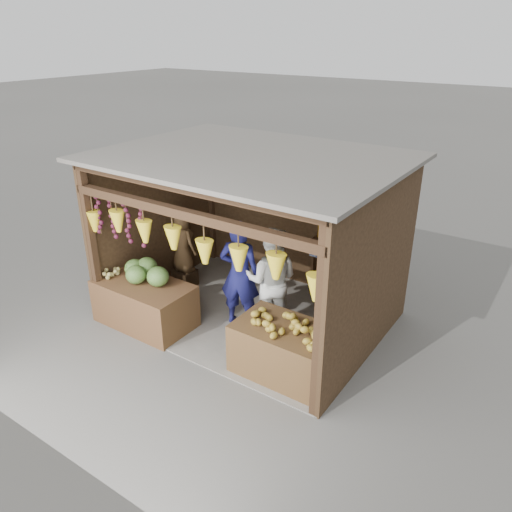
# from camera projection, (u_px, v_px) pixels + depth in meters

# --- Properties ---
(ground) EXTENTS (80.00, 80.00, 0.00)m
(ground) POSITION_uv_depth(u_px,v_px,m) (251.00, 316.00, 8.18)
(ground) COLOR #514F49
(ground) RESTS_ON ground
(stall_structure) EXTENTS (4.30, 3.30, 2.66)m
(stall_structure) POSITION_uv_depth(u_px,v_px,m) (247.00, 221.00, 7.47)
(stall_structure) COLOR slate
(stall_structure) RESTS_ON ground
(back_shelf) EXTENTS (1.25, 0.32, 1.32)m
(back_shelf) POSITION_uv_depth(u_px,v_px,m) (347.00, 256.00, 8.25)
(back_shelf) COLOR #382314
(back_shelf) RESTS_ON ground
(counter_left) EXTENTS (1.55, 0.85, 0.71)m
(counter_left) POSITION_uv_depth(u_px,v_px,m) (145.00, 304.00, 7.84)
(counter_left) COLOR #493018
(counter_left) RESTS_ON ground
(counter_right) EXTENTS (1.44, 0.85, 0.73)m
(counter_right) POSITION_uv_depth(u_px,v_px,m) (288.00, 352.00, 6.66)
(counter_right) COLOR #473317
(counter_right) RESTS_ON ground
(stool) EXTENTS (0.35, 0.35, 0.33)m
(stool) POSITION_uv_depth(u_px,v_px,m) (185.00, 278.00, 9.05)
(stool) COLOR black
(stool) RESTS_ON ground
(man_standing) EXTENTS (0.73, 0.58, 1.74)m
(man_standing) POSITION_uv_depth(u_px,v_px,m) (240.00, 274.00, 7.63)
(man_standing) COLOR #161653
(man_standing) RESTS_ON ground
(woman_standing) EXTENTS (1.01, 0.91, 1.69)m
(woman_standing) POSITION_uv_depth(u_px,v_px,m) (272.00, 280.00, 7.50)
(woman_standing) COLOR silver
(woman_standing) RESTS_ON ground
(vendor_seated) EXTENTS (0.61, 0.45, 1.13)m
(vendor_seated) POSITION_uv_depth(u_px,v_px,m) (183.00, 242.00, 8.75)
(vendor_seated) COLOR #533A21
(vendor_seated) RESTS_ON stool
(melon_pile) EXTENTS (1.00, 0.50, 0.32)m
(melon_pile) POSITION_uv_depth(u_px,v_px,m) (143.00, 271.00, 7.72)
(melon_pile) COLOR #1F4B14
(melon_pile) RESTS_ON counter_left
(tanfruit_pile) EXTENTS (0.34, 0.40, 0.13)m
(tanfruit_pile) POSITION_uv_depth(u_px,v_px,m) (109.00, 271.00, 7.93)
(tanfruit_pile) COLOR #A9974E
(tanfruit_pile) RESTS_ON counter_left
(mango_pile) EXTENTS (1.40, 0.64, 0.22)m
(mango_pile) POSITION_uv_depth(u_px,v_px,m) (292.00, 324.00, 6.41)
(mango_pile) COLOR #C6611A
(mango_pile) RESTS_ON counter_right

